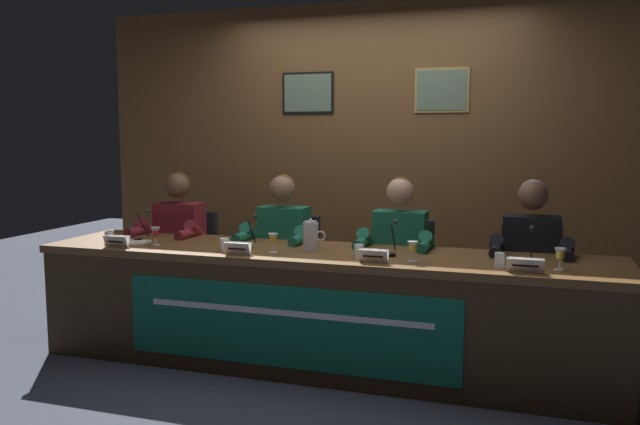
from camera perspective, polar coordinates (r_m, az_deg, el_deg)
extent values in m
plane|color=#383D4C|center=(4.42, 0.00, -13.09)|extent=(12.00, 12.00, 0.00)
cube|color=brown|center=(5.57, 4.74, 4.69)|extent=(4.96, 0.12, 2.60)
cube|color=black|center=(5.67, -1.05, 10.41)|extent=(0.46, 0.02, 0.35)
cube|color=slate|center=(5.66, -1.10, 10.41)|extent=(0.42, 0.01, 0.31)
cube|color=tan|center=(5.41, 10.60, 10.47)|extent=(0.43, 0.02, 0.36)
cube|color=slate|center=(5.40, 10.59, 10.48)|extent=(0.39, 0.01, 0.32)
cube|color=brown|center=(4.22, 0.00, -3.71)|extent=(3.76, 0.79, 0.05)
cube|color=#402A16|center=(3.97, -1.71, -10.03)|extent=(3.70, 0.04, 0.71)
cube|color=#402A16|center=(5.16, -19.81, -6.46)|extent=(0.08, 0.71, 0.71)
cube|color=#402A16|center=(4.14, 25.22, -9.96)|extent=(0.08, 0.71, 0.71)
cube|color=#14664C|center=(3.98, -3.12, -9.98)|extent=(2.12, 0.01, 0.50)
cube|color=white|center=(3.95, -3.15, -8.78)|extent=(1.80, 0.00, 0.04)
cylinder|color=black|center=(5.35, -11.79, -9.51)|extent=(0.44, 0.44, 0.02)
cylinder|color=black|center=(5.30, -11.84, -7.32)|extent=(0.05, 0.05, 0.40)
cube|color=#232328|center=(5.25, -11.90, -5.06)|extent=(0.44, 0.44, 0.03)
cube|color=#232328|center=(5.38, -10.90, -2.21)|extent=(0.40, 0.05, 0.44)
cylinder|color=black|center=(5.06, -14.84, -8.04)|extent=(0.10, 0.10, 0.45)
cylinder|color=black|center=(4.96, -12.88, -8.30)|extent=(0.10, 0.10, 0.45)
cylinder|color=black|center=(5.12, -14.01, -4.67)|extent=(0.13, 0.34, 0.13)
cylinder|color=black|center=(5.02, -12.07, -4.85)|extent=(0.13, 0.34, 0.13)
cube|color=maroon|center=(5.17, -12.15, -1.81)|extent=(0.36, 0.20, 0.48)
sphere|color=brown|center=(5.11, -12.37, 2.32)|extent=(0.19, 0.19, 0.19)
sphere|color=#593819|center=(5.12, -12.29, 2.50)|extent=(0.17, 0.17, 0.17)
cylinder|color=maroon|center=(5.19, -14.71, -1.62)|extent=(0.09, 0.30, 0.25)
cylinder|color=maroon|center=(4.98, -10.65, -1.87)|extent=(0.09, 0.30, 0.25)
cylinder|color=maroon|center=(5.06, -15.71, -1.58)|extent=(0.07, 0.24, 0.07)
cylinder|color=maroon|center=(4.84, -11.57, -1.84)|extent=(0.07, 0.24, 0.07)
cube|color=white|center=(4.54, -17.47, -2.45)|extent=(0.17, 0.03, 0.08)
cube|color=white|center=(4.57, -17.22, -2.38)|extent=(0.17, 0.03, 0.08)
cube|color=black|center=(4.54, -17.49, -2.45)|extent=(0.12, 0.01, 0.01)
cylinder|color=white|center=(4.57, -14.17, -2.76)|extent=(0.06, 0.06, 0.00)
cylinder|color=white|center=(4.57, -14.18, -2.39)|extent=(0.01, 0.01, 0.05)
cone|color=white|center=(4.56, -14.20, -1.65)|extent=(0.06, 0.06, 0.06)
cylinder|color=#B21E2D|center=(4.56, -14.20, -1.73)|extent=(0.04, 0.04, 0.04)
cylinder|color=silver|center=(4.74, -17.95, -2.05)|extent=(0.06, 0.06, 0.08)
cylinder|color=silver|center=(4.74, -17.94, -2.26)|extent=(0.05, 0.05, 0.05)
cylinder|color=black|center=(4.76, -15.62, -2.34)|extent=(0.06, 0.06, 0.02)
cylinder|color=black|center=(4.80, -15.24, -1.04)|extent=(0.01, 0.13, 0.18)
sphere|color=#2D2D2D|center=(4.84, -14.87, 0.11)|extent=(0.03, 0.03, 0.03)
cylinder|color=black|center=(4.99, -3.00, -10.59)|extent=(0.44, 0.44, 0.02)
cylinder|color=black|center=(4.93, -3.02, -8.25)|extent=(0.05, 0.05, 0.40)
cube|color=#232328|center=(4.88, -3.03, -5.82)|extent=(0.44, 0.44, 0.03)
cube|color=#232328|center=(5.02, -2.22, -2.73)|extent=(0.40, 0.05, 0.44)
cylinder|color=black|center=(4.66, -5.76, -9.14)|extent=(0.10, 0.10, 0.45)
cylinder|color=black|center=(4.58, -3.44, -9.39)|extent=(0.10, 0.10, 0.45)
cylinder|color=black|center=(4.72, -5.05, -5.46)|extent=(0.13, 0.34, 0.13)
cylinder|color=black|center=(4.65, -2.78, -5.64)|extent=(0.13, 0.34, 0.13)
cube|color=#196047|center=(4.80, -3.18, -2.34)|extent=(0.36, 0.20, 0.48)
sphere|color=#8E664C|center=(4.73, -3.30, 2.11)|extent=(0.19, 0.19, 0.19)
sphere|color=#593819|center=(4.74, -3.24, 2.31)|extent=(0.17, 0.17, 0.17)
cylinder|color=#196047|center=(4.78, -5.97, -2.15)|extent=(0.09, 0.30, 0.25)
cylinder|color=#196047|center=(4.63, -1.21, -2.41)|extent=(0.09, 0.30, 0.25)
cylinder|color=#196047|center=(4.63, -6.78, -2.12)|extent=(0.07, 0.24, 0.07)
cylinder|color=#196047|center=(4.48, -1.90, -2.40)|extent=(0.07, 0.24, 0.07)
cube|color=white|center=(4.09, -7.29, -3.18)|extent=(0.17, 0.03, 0.08)
cube|color=white|center=(4.12, -7.08, -3.10)|extent=(0.17, 0.03, 0.08)
cube|color=black|center=(4.09, -7.31, -3.18)|extent=(0.12, 0.01, 0.01)
cylinder|color=white|center=(4.17, -4.12, -3.48)|extent=(0.06, 0.06, 0.00)
cylinder|color=white|center=(4.16, -4.12, -3.09)|extent=(0.01, 0.01, 0.05)
cone|color=white|center=(4.15, -4.13, -2.27)|extent=(0.06, 0.06, 0.06)
cylinder|color=orange|center=(4.16, -4.13, -2.36)|extent=(0.04, 0.04, 0.04)
cylinder|color=silver|center=(4.25, -8.35, -2.80)|extent=(0.06, 0.06, 0.08)
cylinder|color=silver|center=(4.25, -8.35, -3.02)|extent=(0.05, 0.05, 0.05)
cylinder|color=black|center=(4.33, -6.34, -3.02)|extent=(0.06, 0.06, 0.02)
cylinder|color=black|center=(4.37, -6.01, -1.60)|extent=(0.01, 0.13, 0.18)
sphere|color=#2D2D2D|center=(4.41, -5.69, -0.33)|extent=(0.03, 0.03, 0.03)
cylinder|color=black|center=(4.76, 6.96, -11.50)|extent=(0.44, 0.44, 0.02)
cylinder|color=black|center=(4.70, 6.99, -9.05)|extent=(0.05, 0.05, 0.40)
cube|color=#232328|center=(4.65, 7.03, -6.52)|extent=(0.44, 0.44, 0.03)
cube|color=#232328|center=(4.79, 7.54, -3.25)|extent=(0.40, 0.05, 0.44)
cylinder|color=black|center=(4.39, 4.79, -10.13)|extent=(0.10, 0.10, 0.45)
cylinder|color=black|center=(4.35, 7.39, -10.32)|extent=(0.10, 0.10, 0.45)
cylinder|color=black|center=(4.46, 5.27, -6.20)|extent=(0.13, 0.34, 0.13)
cylinder|color=black|center=(4.42, 7.82, -6.35)|extent=(0.13, 0.34, 0.13)
cube|color=#196047|center=(4.56, 7.01, -2.86)|extent=(0.36, 0.20, 0.48)
sphere|color=tan|center=(4.49, 7.03, 1.82)|extent=(0.19, 0.19, 0.19)
sphere|color=#593819|center=(4.50, 7.07, 2.03)|extent=(0.17, 0.17, 0.17)
cylinder|color=#196047|center=(4.50, 4.14, -2.69)|extent=(0.09, 0.30, 0.25)
cylinder|color=#196047|center=(4.42, 9.44, -2.94)|extent=(0.09, 0.30, 0.25)
cylinder|color=#196047|center=(4.34, 3.63, -2.69)|extent=(0.07, 0.24, 0.07)
cylinder|color=#196047|center=(4.26, 9.12, -2.95)|extent=(0.07, 0.24, 0.07)
cube|color=white|center=(3.82, 4.65, -3.85)|extent=(0.17, 0.03, 0.08)
cube|color=white|center=(3.86, 4.77, -3.76)|extent=(0.17, 0.03, 0.08)
cube|color=black|center=(3.82, 4.64, -3.86)|extent=(0.12, 0.01, 0.01)
cylinder|color=white|center=(3.90, 8.10, -4.26)|extent=(0.06, 0.06, 0.00)
cylinder|color=white|center=(3.89, 8.11, -3.84)|extent=(0.01, 0.01, 0.05)
cone|color=white|center=(3.88, 8.12, -2.97)|extent=(0.06, 0.06, 0.06)
cylinder|color=yellow|center=(3.88, 8.12, -3.06)|extent=(0.04, 0.04, 0.04)
cylinder|color=silver|center=(3.97, 3.44, -3.41)|extent=(0.06, 0.06, 0.08)
cylinder|color=silver|center=(3.97, 3.44, -3.65)|extent=(0.05, 0.05, 0.05)
cylinder|color=black|center=(4.05, 6.23, -3.70)|extent=(0.06, 0.06, 0.02)
cylinder|color=black|center=(4.09, 6.43, -2.17)|extent=(0.01, 0.13, 0.18)
sphere|color=#2D2D2D|center=(4.14, 6.63, -0.81)|extent=(0.03, 0.03, 0.03)
cylinder|color=black|center=(4.68, 17.64, -12.09)|extent=(0.44, 0.44, 0.02)
cylinder|color=black|center=(4.62, 17.73, -9.62)|extent=(0.05, 0.05, 0.40)
cube|color=#232328|center=(4.56, 17.83, -7.04)|extent=(0.44, 0.44, 0.03)
cube|color=#232328|center=(4.71, 17.95, -3.69)|extent=(0.40, 0.05, 0.44)
cylinder|color=black|center=(4.28, 16.32, -10.82)|extent=(0.10, 0.10, 0.45)
cylinder|color=black|center=(4.28, 19.04, -10.92)|extent=(0.10, 0.10, 0.45)
cylinder|color=black|center=(4.36, 16.51, -6.77)|extent=(0.13, 0.34, 0.13)
cylinder|color=black|center=(4.36, 19.16, -6.87)|extent=(0.13, 0.34, 0.13)
cube|color=black|center=(4.47, 17.97, -3.33)|extent=(0.36, 0.20, 0.48)
sphere|color=brown|center=(4.40, 18.14, 1.44)|extent=(0.19, 0.19, 0.19)
sphere|color=gray|center=(4.42, 18.15, 1.65)|extent=(0.17, 0.17, 0.17)
cylinder|color=black|center=(4.38, 15.22, -3.19)|extent=(0.09, 0.30, 0.25)
cylinder|color=black|center=(4.38, 20.72, -3.39)|extent=(0.09, 0.30, 0.25)
cylinder|color=black|center=(4.21, 15.11, -3.21)|extent=(0.07, 0.24, 0.07)
cylinder|color=black|center=(4.21, 20.83, -3.42)|extent=(0.07, 0.24, 0.07)
cube|color=white|center=(3.71, 17.53, -4.47)|extent=(0.20, 0.03, 0.08)
cube|color=white|center=(3.75, 17.53, -4.37)|extent=(0.20, 0.03, 0.08)
cube|color=black|center=(3.71, 17.53, -4.48)|extent=(0.14, 0.01, 0.01)
cylinder|color=white|center=(3.87, 20.20, -4.70)|extent=(0.06, 0.06, 0.00)
cylinder|color=white|center=(3.86, 20.22, -4.27)|extent=(0.01, 0.01, 0.05)
cone|color=white|center=(3.85, 20.25, -3.39)|extent=(0.06, 0.06, 0.06)
cylinder|color=yellow|center=(3.85, 20.25, -3.49)|extent=(0.04, 0.04, 0.04)
cylinder|color=silver|center=(3.83, 15.46, -4.03)|extent=(0.06, 0.06, 0.08)
cylinder|color=silver|center=(3.83, 15.45, -4.28)|extent=(0.05, 0.05, 0.05)
cylinder|color=black|center=(3.94, 17.96, -4.28)|extent=(0.06, 0.06, 0.02)
cylinder|color=black|center=(3.99, 18.02, -2.70)|extent=(0.01, 0.13, 0.18)
sphere|color=#2D2D2D|center=(4.04, 18.07, -1.30)|extent=(0.03, 0.03, 0.03)
cylinder|color=silver|center=(4.22, -0.82, -2.14)|extent=(0.10, 0.10, 0.18)
cylinder|color=silver|center=(4.20, -0.82, -0.85)|extent=(0.09, 0.09, 0.01)
sphere|color=silver|center=(4.20, -0.82, -0.66)|extent=(0.02, 0.02, 0.02)
torus|color=silver|center=(4.19, 0.06, -2.06)|extent=(0.07, 0.01, 0.07)
cube|color=white|center=(4.72, -16.04, -2.48)|extent=(0.23, 0.18, 0.01)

